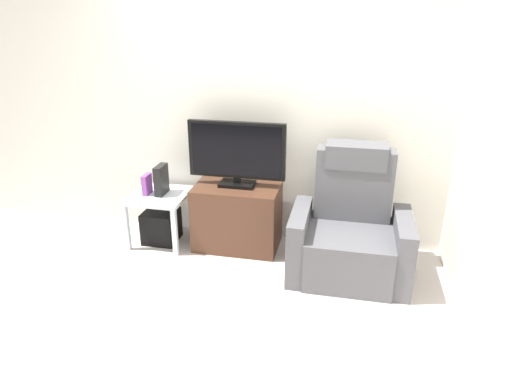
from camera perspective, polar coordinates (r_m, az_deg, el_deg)
ground_plane at (r=3.72m, az=-5.08°, el=-12.64°), size 6.40×6.40×0.00m
wall_back at (r=4.24m, az=-1.18°, el=10.92°), size 6.40×0.06×2.60m
wall_side at (r=3.17m, az=28.71°, el=4.46°), size 0.06×4.48×2.60m
tv_stand at (r=4.27m, az=-2.38°, el=-3.07°), size 0.78×0.49×0.61m
television at (r=4.06m, az=-2.45°, el=4.96°), size 0.89×0.20×0.60m
recliner_armchair at (r=3.90m, az=11.77°, el=-4.95°), size 0.98×0.78×1.08m
side_table at (r=4.41m, az=-12.09°, el=-1.19°), size 0.54×0.54×0.49m
subwoofer_box at (r=4.52m, az=-11.84°, el=-4.20°), size 0.31×0.31×0.31m
book_upright at (r=4.37m, az=-13.58°, el=0.95°), size 0.05×0.14×0.19m
game_console at (r=4.33m, az=-11.85°, el=1.51°), size 0.07×0.20×0.28m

